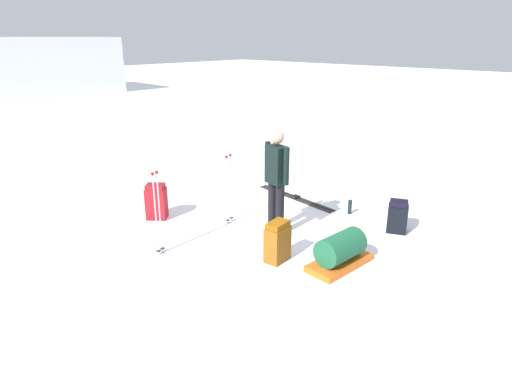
# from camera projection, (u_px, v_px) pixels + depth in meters

# --- Properties ---
(ground_plane) EXTENTS (80.00, 80.00, 0.00)m
(ground_plane) POSITION_uv_depth(u_px,v_px,m) (256.00, 232.00, 7.25)
(ground_plane) COLOR white
(skier_standing) EXTENTS (0.29, 0.56, 1.70)m
(skier_standing) POSITION_uv_depth(u_px,v_px,m) (276.00, 177.00, 6.93)
(skier_standing) COLOR black
(skier_standing) RESTS_ON ground_plane
(ski_pair_near) EXTENTS (0.38, 1.93, 0.05)m
(ski_pair_near) POSITION_uv_depth(u_px,v_px,m) (295.00, 198.00, 8.76)
(ski_pair_near) COLOR black
(ski_pair_near) RESTS_ON ground_plane
(backpack_large_dark) EXTENTS (0.37, 0.39, 0.54)m
(backpack_large_dark) POSITION_uv_depth(u_px,v_px,m) (397.00, 217.00, 7.19)
(backpack_large_dark) COLOR black
(backpack_large_dark) RESTS_ON ground_plane
(backpack_bright) EXTENTS (0.42, 0.43, 0.63)m
(backpack_bright) POSITION_uv_depth(u_px,v_px,m) (156.00, 202.00, 7.71)
(backpack_bright) COLOR maroon
(backpack_bright) RESTS_ON ground_plane
(backpack_small_spare) EXTENTS (0.40, 0.27, 0.59)m
(backpack_small_spare) POSITION_uv_depth(u_px,v_px,m) (278.00, 242.00, 6.25)
(backpack_small_spare) COLOR #8C5316
(backpack_small_spare) RESTS_ON ground_plane
(ski_poles_planted_near) EXTENTS (0.19, 0.11, 1.21)m
(ski_poles_planted_near) POSITION_uv_depth(u_px,v_px,m) (229.00, 185.00, 7.42)
(ski_poles_planted_near) COLOR #B3B1C5
(ski_poles_planted_near) RESTS_ON ground_plane
(ski_poles_planted_far) EXTENTS (0.16, 0.10, 1.27)m
(ski_poles_planted_far) POSITION_uv_depth(u_px,v_px,m) (157.00, 209.00, 6.31)
(ski_poles_planted_far) COLOR #B4B5C7
(ski_poles_planted_far) RESTS_ON ground_plane
(gear_sled) EXTENTS (1.03, 0.52, 0.49)m
(gear_sled) POSITION_uv_depth(u_px,v_px,m) (340.00, 251.00, 6.12)
(gear_sled) COLOR orange
(gear_sled) RESTS_ON ground_plane
(thermos_bottle) EXTENTS (0.07, 0.07, 0.26)m
(thermos_bottle) POSITION_uv_depth(u_px,v_px,m) (350.00, 207.00, 7.96)
(thermos_bottle) COLOR black
(thermos_bottle) RESTS_ON ground_plane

